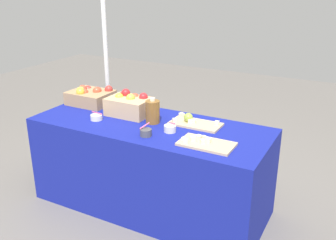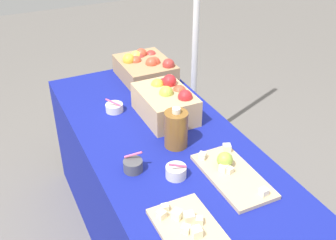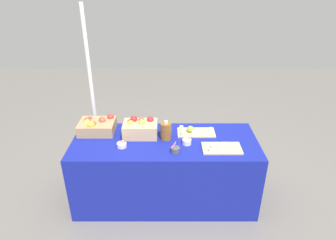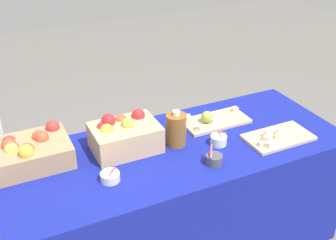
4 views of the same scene
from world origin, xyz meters
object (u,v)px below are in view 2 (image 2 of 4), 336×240
Objects in this scene: apple_crate_middle at (166,101)px; cider_jug at (176,129)px; cutting_board_back at (231,172)px; sample_bowl_far at (133,165)px; cutting_board_front at (192,234)px; sample_bowl_near at (114,108)px; tent_pole at (196,22)px; sample_bowl_mid at (176,172)px; apple_crate_left at (145,68)px.

cider_jug is at bearing -15.65° from apple_crate_middle.
cutting_board_back is 4.24× the size of sample_bowl_far.
sample_bowl_far is at bearing -120.40° from cutting_board_back.
sample_bowl_far reaches higher than cutting_board_front.
sample_bowl_near is 0.47× the size of cider_jug.
sample_bowl_near is at bearing -59.61° from tent_pole.
cutting_board_back is at bearing -21.67° from tent_pole.
sample_bowl_near is 0.53m from sample_bowl_far.
apple_crate_middle is at bearing 159.48° from sample_bowl_mid.
tent_pole reaches higher than sample_bowl_mid.
apple_crate_middle reaches higher than apple_crate_left.
cutting_board_front is 3.95× the size of sample_bowl_near.
cider_jug is (0.27, -0.08, 0.01)m from apple_crate_middle.
sample_bowl_mid is at bearing 163.34° from cutting_board_front.
cider_jug is at bearing -11.75° from apple_crate_left.
sample_bowl_far is (0.36, -0.33, -0.06)m from apple_crate_middle.
cutting_board_front is 1.63m from tent_pole.
sample_bowl_mid is at bearing -32.39° from tent_pole.
cider_jug is at bearing -33.73° from tent_pole.
sample_bowl_near is 1.03× the size of sample_bowl_mid.
tent_pole is (-0.96, 0.83, 0.24)m from sample_bowl_far.
cutting_board_back is at bearing -2.29° from apple_crate_left.
apple_crate_left reaches higher than cutting_board_back.
cutting_board_front is 0.58m from cider_jug.
tent_pole reaches higher than sample_bowl_far.
cider_jug is at bearing 109.48° from sample_bowl_far.
tent_pole is at bearing 147.61° from sample_bowl_mid.
cider_jug is at bearing 20.20° from sample_bowl_near.
cider_jug is (-0.31, -0.11, 0.07)m from cutting_board_back.
apple_crate_left is 1.83× the size of cider_jug.
sample_bowl_near is at bearing 169.65° from sample_bowl_far.
apple_crate_left is 4.02× the size of sample_bowl_mid.
apple_crate_middle is 3.68× the size of sample_bowl_near.
sample_bowl_far is 0.46× the size of cider_jug.
apple_crate_middle is 0.59m from cutting_board_back.
sample_bowl_far is (0.84, -0.41, -0.04)m from apple_crate_left.
sample_bowl_far is 0.28m from cider_jug.
sample_bowl_mid is 0.45× the size of cider_jug.
cutting_board_front is at bearing -15.57° from apple_crate_left.
apple_crate_middle reaches higher than cutting_board_back.
cider_jug is at bearing -159.78° from cutting_board_back.
tent_pole is at bearing 139.75° from apple_crate_middle.
apple_crate_left is 0.44m from sample_bowl_near.
cutting_board_front is 0.95× the size of cutting_board_back.
cutting_board_front is at bearing -53.90° from cutting_board_back.
apple_crate_left is 1.05m from cutting_board_back.
sample_bowl_mid is at bearing 4.91° from sample_bowl_near.
sample_bowl_mid and sample_bowl_far have the same top height.
cider_jug reaches higher than cutting_board_back.
sample_bowl_far is (0.52, -0.10, 0.00)m from sample_bowl_near.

